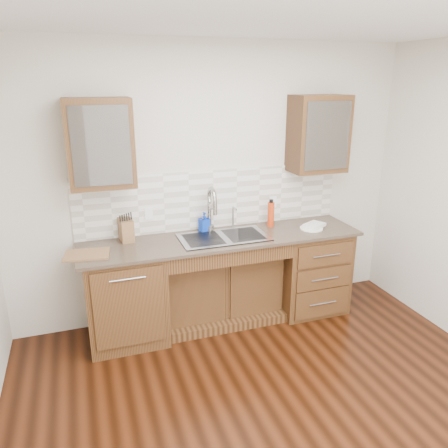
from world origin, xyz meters
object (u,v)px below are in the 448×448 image
object	(u,v)px
soap_bottle	(204,222)
water_bottle	(271,214)
plate	(311,228)
knife_block	(126,230)
cutting_board	(87,254)

from	to	relation	value
soap_bottle	water_bottle	distance (m)	0.69
plate	knife_block	xyz separation A→B (m)	(-1.80, 0.26, 0.10)
water_bottle	plate	bearing A→B (deg)	-30.97
cutting_board	water_bottle	bearing A→B (deg)	6.57
soap_bottle	cutting_board	world-z (taller)	soap_bottle
water_bottle	cutting_board	world-z (taller)	water_bottle
cutting_board	plate	bearing A→B (deg)	-0.09
plate	cutting_board	bearing A→B (deg)	179.91
knife_block	water_bottle	bearing A→B (deg)	-8.45
plate	cutting_board	distance (m)	2.17
plate	knife_block	world-z (taller)	knife_block
water_bottle	soap_bottle	bearing A→B (deg)	174.95
knife_block	plate	bearing A→B (deg)	-14.75
soap_bottle	plate	distance (m)	1.08
knife_block	soap_bottle	bearing A→B (deg)	-5.72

